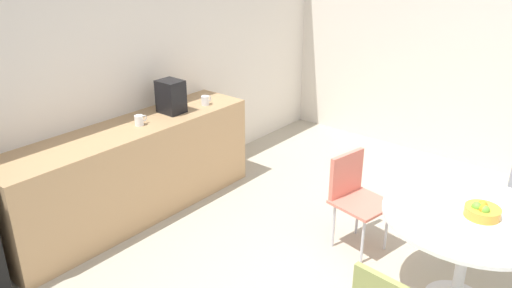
# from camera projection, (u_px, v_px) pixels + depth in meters

# --- Properties ---
(wall_back) EXTENTS (6.00, 0.10, 2.60)m
(wall_back) POSITION_uv_depth(u_px,v_px,m) (123.00, 72.00, 4.78)
(wall_back) COLOR silver
(wall_back) RESTS_ON ground_plane
(counter_block) EXTENTS (2.55, 0.60, 0.90)m
(counter_block) POSITION_uv_depth(u_px,v_px,m) (132.00, 172.00, 4.72)
(counter_block) COLOR tan
(counter_block) RESTS_ON ground_plane
(round_table) EXTENTS (1.19, 1.19, 0.75)m
(round_table) POSITION_uv_depth(u_px,v_px,m) (468.00, 230.00, 3.48)
(round_table) COLOR silver
(round_table) RESTS_ON ground_plane
(chair_coral) EXTENTS (0.49, 0.49, 0.83)m
(chair_coral) POSITION_uv_depth(u_px,v_px,m) (354.00, 190.00, 4.24)
(chair_coral) COLOR silver
(chair_coral) RESTS_ON ground_plane
(fruit_bowl) EXTENTS (0.24, 0.24, 0.11)m
(fruit_bowl) POSITION_uv_depth(u_px,v_px,m) (482.00, 211.00, 3.38)
(fruit_bowl) COLOR gold
(fruit_bowl) RESTS_ON round_table
(mug_white) EXTENTS (0.13, 0.08, 0.09)m
(mug_white) POSITION_uv_depth(u_px,v_px,m) (139.00, 120.00, 4.58)
(mug_white) COLOR white
(mug_white) RESTS_ON counter_block
(mug_green) EXTENTS (0.13, 0.08, 0.09)m
(mug_green) POSITION_uv_depth(u_px,v_px,m) (205.00, 100.00, 5.11)
(mug_green) COLOR white
(mug_green) RESTS_ON counter_block
(coffee_maker) EXTENTS (0.20, 0.24, 0.32)m
(coffee_maker) POSITION_uv_depth(u_px,v_px,m) (171.00, 97.00, 4.86)
(coffee_maker) COLOR black
(coffee_maker) RESTS_ON counter_block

